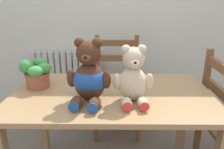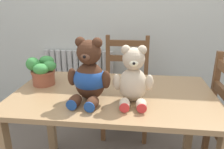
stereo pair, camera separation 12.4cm
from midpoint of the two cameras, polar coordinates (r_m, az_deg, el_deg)
radiator at (r=2.61m, az=-7.11°, el=-2.58°), size 0.81×0.10×0.75m
dining_table at (r=1.44m, az=2.87°, el=-8.89°), size 1.27×0.74×0.74m
wooden_chair_behind at (r=2.19m, az=5.25°, el=-3.45°), size 0.43×0.41×0.96m
teddy_bear_left at (r=1.25m, az=-3.14°, el=-0.40°), size 0.26×0.28×0.37m
teddy_bear_right at (r=1.23m, az=8.40°, el=-1.13°), size 0.23×0.23×0.33m
potted_plant at (r=1.54m, az=-15.52°, el=0.88°), size 0.21×0.20×0.20m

